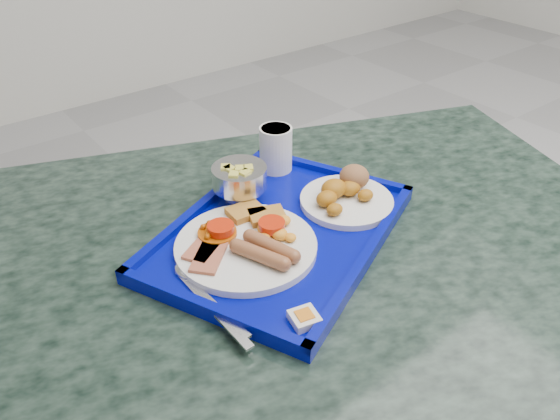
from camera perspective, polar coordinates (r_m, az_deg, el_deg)
name	(u,v)px	position (r m, az deg, el deg)	size (l,w,h in m)	color
table	(288,327)	(1.03, 0.88, -12.13)	(1.42, 1.19, 0.76)	slate
tray	(280,233)	(0.91, 0.00, -2.38)	(0.53, 0.47, 0.03)	#030995
main_plate	(248,242)	(0.86, -3.39, -3.35)	(0.22, 0.22, 0.03)	white
bread_plate	(346,194)	(0.97, 6.92, 1.69)	(0.16, 0.16, 0.05)	white
fruit_bowl	(239,178)	(0.96, -4.26, 3.34)	(0.10, 0.10, 0.07)	silver
juice_cup	(276,147)	(1.05, -0.44, 6.56)	(0.06, 0.06, 0.09)	white
spoon	(194,280)	(0.81, -8.95, -7.26)	(0.03, 0.19, 0.01)	silver
knife	(212,307)	(0.77, -7.13, -10.05)	(0.01, 0.19, 0.00)	silver
jam_packet	(304,318)	(0.74, 2.57, -11.23)	(0.04, 0.04, 0.01)	silver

